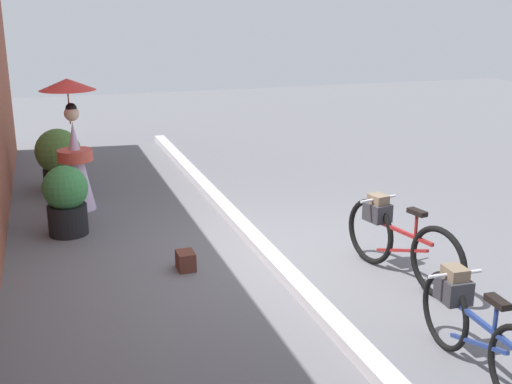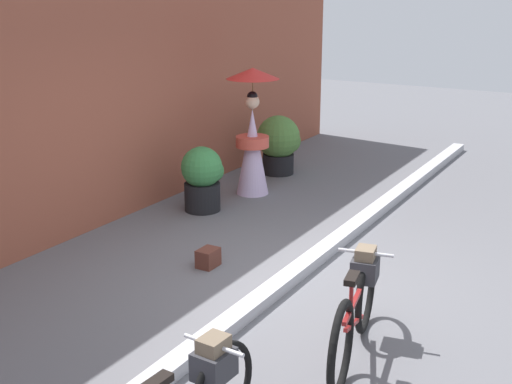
% 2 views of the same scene
% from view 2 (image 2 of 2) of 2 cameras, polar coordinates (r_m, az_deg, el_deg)
% --- Properties ---
extents(ground_plane, '(30.00, 30.00, 0.00)m').
position_cam_2_polar(ground_plane, '(7.11, 2.66, -7.80)').
color(ground_plane, slate).
extents(building_wall, '(14.00, 0.40, 4.08)m').
position_cam_2_polar(building_wall, '(8.41, -16.55, 9.91)').
color(building_wall, brown).
rests_on(building_wall, ground_plane).
extents(sidewalk_curb, '(14.00, 0.20, 0.12)m').
position_cam_2_polar(sidewalk_curb, '(7.08, 2.67, -7.36)').
color(sidewalk_curb, '#B2B2B7').
rests_on(sidewalk_curb, ground_plane).
extents(bicycle_near_officer, '(1.76, 0.52, 0.83)m').
position_cam_2_polar(bicycle_near_officer, '(5.72, 8.50, -9.61)').
color(bicycle_near_officer, black).
rests_on(bicycle_near_officer, ground_plane).
extents(person_with_parasol, '(0.77, 0.77, 1.87)m').
position_cam_2_polar(person_with_parasol, '(9.90, -0.30, 5.04)').
color(person_with_parasol, silver).
rests_on(person_with_parasol, ground_plane).
extents(potted_plant_by_door, '(0.73, 0.71, 0.97)m').
position_cam_2_polar(potted_plant_by_door, '(11.10, 2.01, 4.24)').
color(potted_plant_by_door, black).
rests_on(potted_plant_by_door, ground_plane).
extents(potted_plant_small, '(0.58, 0.57, 0.90)m').
position_cam_2_polar(potted_plant_small, '(9.26, -4.52, 1.30)').
color(potted_plant_small, black).
rests_on(potted_plant_small, ground_plane).
extents(backpack_on_pavement, '(0.25, 0.19, 0.21)m').
position_cam_2_polar(backpack_on_pavement, '(7.50, -4.05, -5.56)').
color(backpack_on_pavement, '#592D23').
rests_on(backpack_on_pavement, ground_plane).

